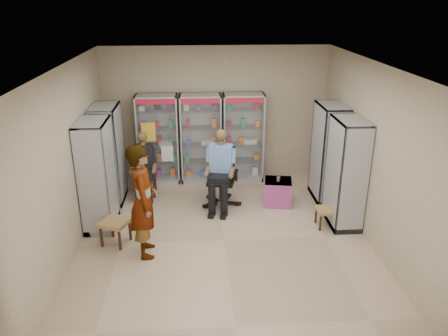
{
  "coord_description": "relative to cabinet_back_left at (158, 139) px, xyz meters",
  "views": [
    {
      "loc": [
        -0.44,
        -6.62,
        3.99
      ],
      "look_at": [
        0.04,
        0.7,
        1.08
      ],
      "focal_mm": 35.0,
      "sensor_mm": 36.0,
      "label": 1
    }
  ],
  "objects": [
    {
      "name": "woven_stool_a",
      "position": [
        3.2,
        -2.36,
        -0.82
      ],
      "size": [
        0.37,
        0.37,
        0.36
      ],
      "primitive_type": "cube",
      "rotation": [
        0.0,
        0.0,
        0.02
      ],
      "color": "#A97147",
      "rests_on": "floor"
    },
    {
      "name": "cabinet_left_near",
      "position": [
        -0.93,
        -2.03,
        0.0
      ],
      "size": [
        0.9,
        0.5,
        2.0
      ],
      "primitive_type": "cube",
      "rotation": [
        0.0,
        0.0,
        -1.57
      ],
      "color": "#B0B2B8",
      "rests_on": "floor"
    },
    {
      "name": "cabinet_back_mid",
      "position": [
        0.95,
        0.0,
        0.0
      ],
      "size": [
        0.9,
        0.5,
        2.0
      ],
      "primitive_type": "cube",
      "color": "#A9ABB0",
      "rests_on": "floor"
    },
    {
      "name": "tea_glass",
      "position": [
        2.47,
        -1.39,
        -0.44
      ],
      "size": [
        0.07,
        0.07,
        0.09
      ],
      "primitive_type": "cylinder",
      "color": "#511207",
      "rests_on": "pink_trunk"
    },
    {
      "name": "woven_stool_b",
      "position": [
        -0.57,
        -2.7,
        -0.78
      ],
      "size": [
        0.57,
        0.57,
        0.44
      ],
      "primitive_type": "cube",
      "rotation": [
        0.0,
        0.0,
        -0.37
      ],
      "color": "#A98747",
      "rests_on": "floor"
    },
    {
      "name": "cabinet_back_right",
      "position": [
        1.9,
        0.0,
        0.0
      ],
      "size": [
        0.9,
        0.5,
        2.0
      ],
      "primitive_type": "cube",
      "color": "silver",
      "rests_on": "floor"
    },
    {
      "name": "cabinet_right_near",
      "position": [
        3.53,
        -2.23,
        0.0
      ],
      "size": [
        0.9,
        0.5,
        2.0
      ],
      "primitive_type": "cube",
      "rotation": [
        0.0,
        0.0,
        1.57
      ],
      "color": "silver",
      "rests_on": "floor"
    },
    {
      "name": "cabinet_back_left",
      "position": [
        0.0,
        0.0,
        0.0
      ],
      "size": [
        0.9,
        0.5,
        2.0
      ],
      "primitive_type": "cube",
      "color": "silver",
      "rests_on": "floor"
    },
    {
      "name": "seated_shopkeeper",
      "position": [
        1.33,
        -1.38,
        -0.24
      ],
      "size": [
        0.64,
        0.79,
        1.52
      ],
      "primitive_type": null,
      "rotation": [
        0.0,
        0.0,
        -0.21
      ],
      "color": "#6598C9",
      "rests_on": "floor"
    },
    {
      "name": "pink_trunk",
      "position": [
        2.48,
        -1.36,
        -0.74
      ],
      "size": [
        0.62,
        0.6,
        0.52
      ],
      "primitive_type": "cube",
      "rotation": [
        0.0,
        0.0,
        -0.17
      ],
      "color": "#A6426C",
      "rests_on": "floor"
    },
    {
      "name": "office_chair",
      "position": [
        1.33,
        -1.33,
        -0.4
      ],
      "size": [
        0.78,
        0.78,
        1.2
      ],
      "primitive_type": "cube",
      "rotation": [
        0.0,
        0.0,
        -0.21
      ],
      "color": "black",
      "rests_on": "floor"
    },
    {
      "name": "wooden_chair",
      "position": [
        -0.25,
        -0.73,
        -0.53
      ],
      "size": [
        0.42,
        0.42,
        0.94
      ],
      "primitive_type": "cube",
      "color": "#331C13",
      "rests_on": "floor"
    },
    {
      "name": "room_shell",
      "position": [
        1.3,
        -2.73,
        0.97
      ],
      "size": [
        5.02,
        6.02,
        3.01
      ],
      "color": "tan",
      "rests_on": "ground"
    },
    {
      "name": "seated_customer",
      "position": [
        -0.25,
        -0.78,
        -0.33
      ],
      "size": [
        0.44,
        0.6,
        1.34
      ],
      "primitive_type": null,
      "color": "black",
      "rests_on": "floor"
    },
    {
      "name": "cabinet_right_far",
      "position": [
        3.53,
        -1.13,
        0.0
      ],
      "size": [
        0.9,
        0.5,
        2.0
      ],
      "primitive_type": "cube",
      "rotation": [
        0.0,
        0.0,
        1.57
      ],
      "color": "#B3B7BB",
      "rests_on": "floor"
    },
    {
      "name": "floor",
      "position": [
        1.3,
        -2.73,
        -1.0
      ],
      "size": [
        6.0,
        6.0,
        0.0
      ],
      "primitive_type": "plane",
      "color": "tan",
      "rests_on": "ground"
    },
    {
      "name": "standing_man",
      "position": [
        -0.01,
        -3.04,
        -0.05
      ],
      "size": [
        0.54,
        0.74,
        1.9
      ],
      "primitive_type": "imported",
      "rotation": [
        0.0,
        0.0,
        1.69
      ],
      "color": "gray",
      "rests_on": "floor"
    },
    {
      "name": "cabinet_left_far",
      "position": [
        -0.93,
        -0.93,
        0.0
      ],
      "size": [
        0.9,
        0.5,
        2.0
      ],
      "primitive_type": "cube",
      "rotation": [
        0.0,
        0.0,
        -1.57
      ],
      "color": "#ABAEB2",
      "rests_on": "floor"
    }
  ]
}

